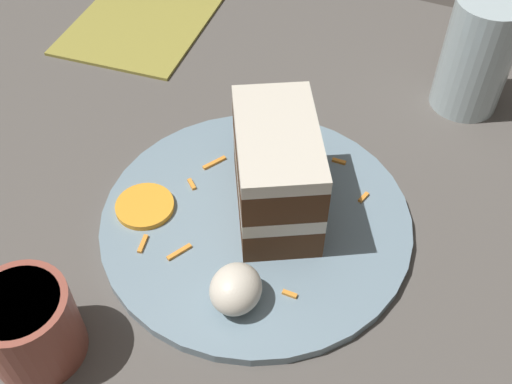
{
  "coord_description": "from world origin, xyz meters",
  "views": [
    {
      "loc": [
        0.28,
        0.19,
        0.47
      ],
      "look_at": [
        -0.05,
        0.05,
        0.07
      ],
      "focal_mm": 42.0,
      "sensor_mm": 36.0,
      "label": 1
    }
  ],
  "objects": [
    {
      "name": "dining_table",
      "position": [
        0.0,
        0.0,
        0.01
      ],
      "size": [
        1.04,
        1.09,
        0.02
      ],
      "primitive_type": "cube",
      "color": "#56514C",
      "rests_on": "ground"
    },
    {
      "name": "menu_card",
      "position": [
        -0.32,
        -0.24,
        0.02
      ],
      "size": [
        0.25,
        0.19,
        0.0
      ],
      "primitive_type": "cube",
      "rotation": [
        0.0,
        0.0,
        1.67
      ],
      "color": "#9E933D",
      "rests_on": "dining_table"
    },
    {
      "name": "plate",
      "position": [
        -0.05,
        0.05,
        0.03
      ],
      "size": [
        0.29,
        0.29,
        0.01
      ],
      "primitive_type": "cylinder",
      "color": "gray",
      "rests_on": "dining_table"
    },
    {
      "name": "drinking_glass",
      "position": [
        -0.32,
        0.19,
        0.08
      ],
      "size": [
        0.08,
        0.08,
        0.13
      ],
      "color": "silver",
      "rests_on": "dining_table"
    },
    {
      "name": "orange_garnish",
      "position": [
        -0.02,
        -0.06,
        0.03
      ],
      "size": [
        0.06,
        0.06,
        0.01
      ],
      "primitive_type": "cylinder",
      "color": "orange",
      "rests_on": "plate"
    },
    {
      "name": "carrot_shreds_scatter",
      "position": [
        -0.05,
        0.02,
        0.03
      ],
      "size": [
        0.19,
        0.17,
        0.0
      ],
      "color": "orange",
      "rests_on": "plate"
    },
    {
      "name": "ground_plane",
      "position": [
        0.0,
        0.0,
        0.0
      ],
      "size": [
        6.0,
        6.0,
        0.0
      ],
      "primitive_type": "plane",
      "color": "#38332D",
      "rests_on": "ground"
    },
    {
      "name": "cake_slice",
      "position": [
        -0.07,
        0.06,
        0.08
      ],
      "size": [
        0.15,
        0.12,
        0.1
      ],
      "rotation": [
        0.0,
        0.0,
        5.22
      ],
      "color": "#4C2D19",
      "rests_on": "plate"
    },
    {
      "name": "coffee_mug",
      "position": [
        0.14,
        -0.06,
        0.06
      ],
      "size": [
        0.07,
        0.07,
        0.07
      ],
      "color": "#994C3D",
      "rests_on": "dining_table"
    },
    {
      "name": "cream_dollop",
      "position": [
        0.04,
        0.07,
        0.05
      ],
      "size": [
        0.05,
        0.04,
        0.04
      ],
      "primitive_type": "ellipsoid",
      "color": "silver",
      "rests_on": "plate"
    }
  ]
}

